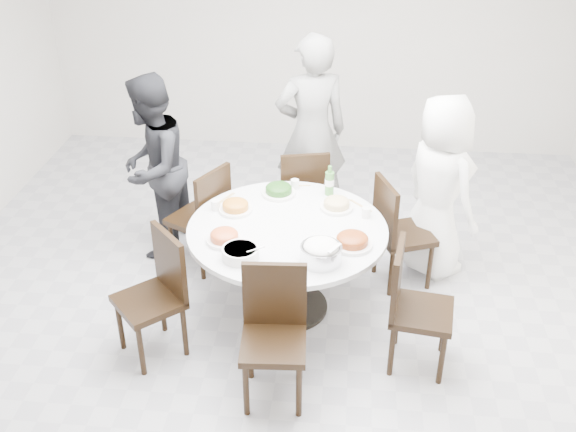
# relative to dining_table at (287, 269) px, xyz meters

# --- Properties ---
(floor) EXTENTS (6.00, 6.00, 0.01)m
(floor) POSITION_rel_dining_table_xyz_m (-0.00, 0.15, -0.38)
(floor) COLOR #AEAEB3
(floor) RESTS_ON ground
(wall_back) EXTENTS (6.00, 0.01, 2.80)m
(wall_back) POSITION_rel_dining_table_xyz_m (-0.00, 3.15, 1.02)
(wall_back) COLOR silver
(wall_back) RESTS_ON ground
(dining_table) EXTENTS (1.50, 1.50, 0.75)m
(dining_table) POSITION_rel_dining_table_xyz_m (0.00, 0.00, 0.00)
(dining_table) COLOR white
(dining_table) RESTS_ON floor
(chair_ne) EXTENTS (0.54, 0.54, 0.95)m
(chair_ne) POSITION_rel_dining_table_xyz_m (0.92, 0.47, 0.10)
(chair_ne) COLOR black
(chair_ne) RESTS_ON floor
(chair_n) EXTENTS (0.51, 0.51, 0.95)m
(chair_n) POSITION_rel_dining_table_xyz_m (0.02, 1.04, 0.10)
(chair_n) COLOR black
(chair_n) RESTS_ON floor
(chair_nw) EXTENTS (0.57, 0.57, 0.95)m
(chair_nw) POSITION_rel_dining_table_xyz_m (-0.82, 0.56, 0.10)
(chair_nw) COLOR black
(chair_nw) RESTS_ON floor
(chair_sw) EXTENTS (0.59, 0.59, 0.95)m
(chair_sw) POSITION_rel_dining_table_xyz_m (-0.92, -0.61, 0.10)
(chair_sw) COLOR black
(chair_sw) RESTS_ON floor
(chair_s) EXTENTS (0.45, 0.45, 0.95)m
(chair_s) POSITION_rel_dining_table_xyz_m (0.01, -0.96, 0.10)
(chair_s) COLOR black
(chair_s) RESTS_ON floor
(chair_se) EXTENTS (0.48, 0.48, 0.95)m
(chair_se) POSITION_rel_dining_table_xyz_m (0.98, -0.54, 0.10)
(chair_se) COLOR black
(chair_se) RESTS_ON floor
(diner_right) EXTENTS (0.85, 0.92, 1.57)m
(diner_right) POSITION_rel_dining_table_xyz_m (1.18, 0.69, 0.41)
(diner_right) COLOR white
(diner_right) RESTS_ON floor
(diner_middle) EXTENTS (0.77, 0.61, 1.83)m
(diner_middle) POSITION_rel_dining_table_xyz_m (0.08, 1.40, 0.54)
(diner_middle) COLOR black
(diner_middle) RESTS_ON floor
(diner_left) EXTENTS (0.69, 0.84, 1.62)m
(diner_left) POSITION_rel_dining_table_xyz_m (-1.24, 0.78, 0.43)
(diner_left) COLOR black
(diner_left) RESTS_ON floor
(dish_greens) EXTENTS (0.27, 0.27, 0.07)m
(dish_greens) POSITION_rel_dining_table_xyz_m (-0.12, 0.50, 0.41)
(dish_greens) COLOR white
(dish_greens) RESTS_ON dining_table
(dish_pale) EXTENTS (0.26, 0.26, 0.07)m
(dish_pale) POSITION_rel_dining_table_xyz_m (0.35, 0.32, 0.41)
(dish_pale) COLOR white
(dish_pale) RESTS_ON dining_table
(dish_orange) EXTENTS (0.26, 0.26, 0.07)m
(dish_orange) POSITION_rel_dining_table_xyz_m (-0.42, 0.20, 0.41)
(dish_orange) COLOR white
(dish_orange) RESTS_ON dining_table
(dish_redbrown) EXTENTS (0.29, 0.29, 0.07)m
(dish_redbrown) POSITION_rel_dining_table_xyz_m (0.48, -0.20, 0.41)
(dish_redbrown) COLOR white
(dish_redbrown) RESTS_ON dining_table
(dish_tofu) EXTENTS (0.26, 0.26, 0.07)m
(dish_tofu) POSITION_rel_dining_table_xyz_m (-0.43, -0.24, 0.41)
(dish_tofu) COLOR white
(dish_tofu) RESTS_ON dining_table
(rice_bowl) EXTENTS (0.29, 0.29, 0.12)m
(rice_bowl) POSITION_rel_dining_table_xyz_m (0.27, -0.42, 0.44)
(rice_bowl) COLOR silver
(rice_bowl) RESTS_ON dining_table
(soup_bowl) EXTENTS (0.26, 0.26, 0.08)m
(soup_bowl) POSITION_rel_dining_table_xyz_m (-0.28, -0.43, 0.41)
(soup_bowl) COLOR white
(soup_bowl) RESTS_ON dining_table
(beverage_bottle) EXTENTS (0.07, 0.07, 0.25)m
(beverage_bottle) POSITION_rel_dining_table_xyz_m (0.29, 0.55, 0.50)
(beverage_bottle) COLOR #3E8033
(beverage_bottle) RESTS_ON dining_table
(tea_cups) EXTENTS (0.07, 0.07, 0.08)m
(tea_cups) POSITION_rel_dining_table_xyz_m (0.01, 0.64, 0.42)
(tea_cups) COLOR white
(tea_cups) RESTS_ON dining_table
(chopsticks) EXTENTS (0.24, 0.04, 0.01)m
(chopsticks) POSITION_rel_dining_table_xyz_m (-0.02, 0.66, 0.38)
(chopsticks) COLOR tan
(chopsticks) RESTS_ON dining_table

